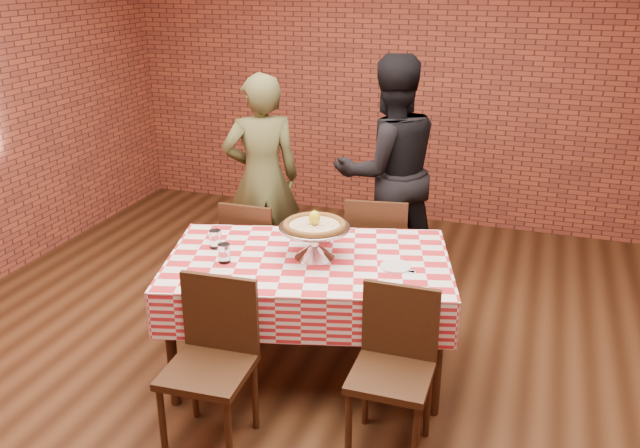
# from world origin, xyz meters

# --- Properties ---
(ground) EXTENTS (6.00, 6.00, 0.00)m
(ground) POSITION_xyz_m (0.00, 0.00, 0.00)
(ground) COLOR black
(ground) RESTS_ON ground
(back_wall) EXTENTS (5.50, 0.00, 5.50)m
(back_wall) POSITION_xyz_m (0.00, 3.00, 1.45)
(back_wall) COLOR brown
(back_wall) RESTS_ON ground
(table) EXTENTS (1.84, 1.38, 0.75)m
(table) POSITION_xyz_m (0.04, 0.17, 0.38)
(table) COLOR #361E0F
(table) RESTS_ON ground
(tablecloth) EXTENTS (1.89, 1.42, 0.28)m
(tablecloth) POSITION_xyz_m (0.04, 0.17, 0.62)
(tablecloth) COLOR red
(tablecloth) RESTS_ON table
(pizza_stand) EXTENTS (0.61, 0.61, 0.19)m
(pizza_stand) POSITION_xyz_m (0.07, 0.21, 0.85)
(pizza_stand) COLOR silver
(pizza_stand) RESTS_ON tablecloth
(pizza) EXTENTS (0.52, 0.52, 0.03)m
(pizza) POSITION_xyz_m (0.07, 0.21, 0.96)
(pizza) COLOR beige
(pizza) RESTS_ON pizza_stand
(lemon) EXTENTS (0.10, 0.10, 0.09)m
(lemon) POSITION_xyz_m (0.07, 0.21, 1.01)
(lemon) COLOR yellow
(lemon) RESTS_ON pizza
(water_glass_left) EXTENTS (0.09, 0.09, 0.11)m
(water_glass_left) POSITION_xyz_m (-0.41, -0.04, 0.81)
(water_glass_left) COLOR white
(water_glass_left) RESTS_ON tablecloth
(water_glass_right) EXTENTS (0.09, 0.09, 0.11)m
(water_glass_right) POSITION_xyz_m (-0.55, 0.14, 0.81)
(water_glass_right) COLOR white
(water_glass_right) RESTS_ON tablecloth
(side_plate) EXTENTS (0.22, 0.22, 0.01)m
(side_plate) POSITION_xyz_m (0.56, 0.21, 0.76)
(side_plate) COLOR white
(side_plate) RESTS_ON tablecloth
(sweetener_packet_a) EXTENTS (0.06, 0.05, 0.00)m
(sweetener_packet_a) POSITION_xyz_m (0.65, 0.17, 0.76)
(sweetener_packet_a) COLOR white
(sweetener_packet_a) RESTS_ON tablecloth
(sweetener_packet_b) EXTENTS (0.06, 0.04, 0.00)m
(sweetener_packet_b) POSITION_xyz_m (0.65, 0.19, 0.76)
(sweetener_packet_b) COLOR white
(sweetener_packet_b) RESTS_ON tablecloth
(condiment_caddy) EXTENTS (0.10, 0.09, 0.12)m
(condiment_caddy) POSITION_xyz_m (0.04, 0.45, 0.82)
(condiment_caddy) COLOR silver
(condiment_caddy) RESTS_ON tablecloth
(chair_near_left) EXTENTS (0.44, 0.44, 0.90)m
(chair_near_left) POSITION_xyz_m (-0.21, -0.66, 0.45)
(chair_near_left) COLOR #361E0F
(chair_near_left) RESTS_ON ground
(chair_near_right) EXTENTS (0.40, 0.40, 0.88)m
(chair_near_right) POSITION_xyz_m (0.69, -0.41, 0.44)
(chair_near_right) COLOR #361E0F
(chair_near_right) RESTS_ON ground
(chair_far_left) EXTENTS (0.39, 0.39, 0.86)m
(chair_far_left) POSITION_xyz_m (-0.58, 0.80, 0.43)
(chair_far_left) COLOR #361E0F
(chair_far_left) RESTS_ON ground
(chair_far_right) EXTENTS (0.49, 0.49, 0.90)m
(chair_far_right) POSITION_xyz_m (0.24, 1.06, 0.45)
(chair_far_right) COLOR #361E0F
(chair_far_right) RESTS_ON ground
(diner_olive) EXTENTS (0.71, 0.65, 1.64)m
(diner_olive) POSITION_xyz_m (-0.77, 1.35, 0.82)
(diner_olive) COLOR brown
(diner_olive) RESTS_ON ground
(diner_black) EXTENTS (1.10, 1.05, 1.78)m
(diner_black) POSITION_xyz_m (0.18, 1.61, 0.89)
(diner_black) COLOR black
(diner_black) RESTS_ON ground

